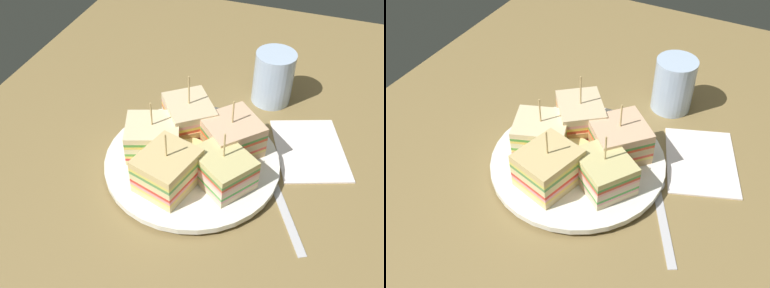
{
  "view_description": "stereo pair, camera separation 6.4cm",
  "coord_description": "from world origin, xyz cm",
  "views": [
    {
      "loc": [
        -44.24,
        -15.62,
        48.6
      ],
      "look_at": [
        0.0,
        0.0,
        4.72
      ],
      "focal_mm": 41.2,
      "sensor_mm": 36.0,
      "label": 1
    },
    {
      "loc": [
        -41.7,
        -21.51,
        48.6
      ],
      "look_at": [
        0.0,
        0.0,
        4.72
      ],
      "focal_mm": 41.2,
      "sensor_mm": 36.0,
      "label": 2
    }
  ],
  "objects": [
    {
      "name": "chip_pile",
      "position": [
        0.04,
        -1.11,
        2.86
      ],
      "size": [
        7.0,
        8.17,
        2.73
      ],
      "color": "tan",
      "rests_on": "plate"
    },
    {
      "name": "plate",
      "position": [
        0.0,
        0.0,
        1.04
      ],
      "size": [
        26.31,
        26.31,
        1.72
      ],
      "color": "white",
      "rests_on": "ground_plane"
    },
    {
      "name": "sandwich_wedge_4",
      "position": [
        -2.78,
        -5.51,
        4.19
      ],
      "size": [
        9.93,
        10.26,
        8.98
      ],
      "rotation": [
        0.0,
        0.0,
        13.52
      ],
      "color": "beige",
      "rests_on": "plate"
    },
    {
      "name": "drinking_glass",
      "position": [
        20.68,
        -7.72,
        4.04
      ],
      "size": [
        6.93,
        6.93,
        9.48
      ],
      "color": "silver",
      "rests_on": "ground_plane"
    },
    {
      "name": "napkin",
      "position": [
        9.61,
        -16.47,
        0.25
      ],
      "size": [
        17.04,
        14.83,
        0.5
      ],
      "primitive_type": "cube",
      "rotation": [
        0.0,
        0.0,
        0.35
      ],
      "color": "white",
      "rests_on": "ground_plane"
    },
    {
      "name": "ground_plane",
      "position": [
        0.0,
        0.0,
        -0.9
      ],
      "size": [
        113.91,
        82.6,
        1.8
      ],
      "primitive_type": "cube",
      "color": "olive"
    },
    {
      "name": "sandwich_wedge_2",
      "position": [
        -0.47,
        6.15,
        4.2
      ],
      "size": [
        9.16,
        9.81,
        8.94
      ],
      "rotation": [
        0.0,
        0.0,
        11.34
      ],
      "color": "beige",
      "rests_on": "plate"
    },
    {
      "name": "spoon",
      "position": [
        -0.17,
        -12.98,
        0.39
      ],
      "size": [
        14.78,
        9.15,
        1.0
      ],
      "rotation": [
        0.0,
        0.0,
        0.5
      ],
      "color": "silver",
      "rests_on": "ground_plane"
    },
    {
      "name": "sandwich_wedge_0",
      "position": [
        3.83,
        -4.83,
        4.42
      ],
      "size": [
        10.84,
        10.83,
        9.26
      ],
      "rotation": [
        0.0,
        0.0,
        8.65
      ],
      "color": "#E1B47C",
      "rests_on": "plate"
    },
    {
      "name": "sandwich_wedge_3",
      "position": [
        -5.99,
        1.48,
        4.56
      ],
      "size": [
        9.55,
        8.8,
        9.5
      ],
      "rotation": [
        0.0,
        0.0,
        12.29
      ],
      "color": "#DEC384",
      "rests_on": "plate"
    },
    {
      "name": "sandwich_wedge_1",
      "position": [
        5.66,
        2.46,
        4.55
      ],
      "size": [
        10.34,
        10.09,
        10.57
      ],
      "rotation": [
        0.0,
        0.0,
        10.08
      ],
      "color": "beige",
      "rests_on": "plate"
    }
  ]
}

